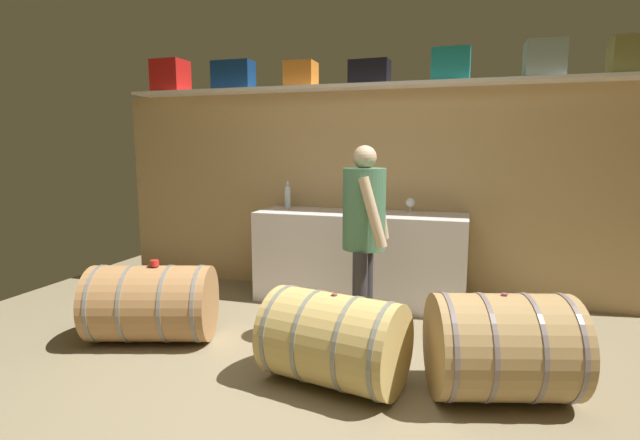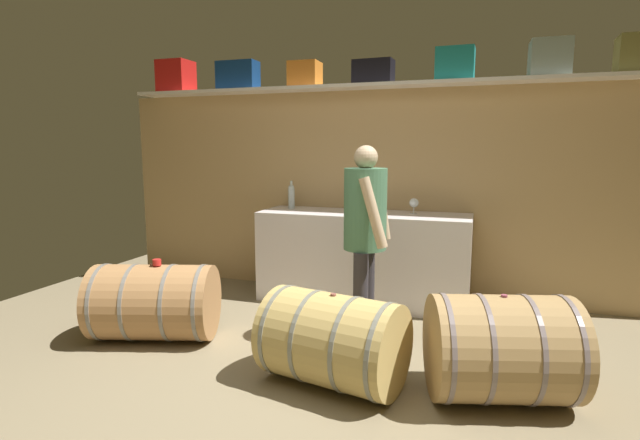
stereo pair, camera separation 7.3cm
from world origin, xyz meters
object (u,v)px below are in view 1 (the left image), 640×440
at_px(toolcase_teal, 451,65).
at_px(wine_barrel_near, 152,303).
at_px(toolcase_navy, 233,76).
at_px(toolcase_grey, 544,60).
at_px(tasting_cup, 155,263).
at_px(winemaker_pouring, 365,224).
at_px(toolcase_red, 170,76).
at_px(wine_bottle_clear, 288,196).
at_px(toolcase_olive, 637,56).
at_px(toolcase_black, 369,73).
at_px(wine_barrel_far, 334,340).
at_px(toolcase_orange, 301,75).
at_px(wine_barrel_flank, 501,346).
at_px(work_cabinet, 360,257).
at_px(wine_glass, 410,203).

height_order(toolcase_teal, wine_barrel_near, toolcase_teal).
distance_m(toolcase_navy, toolcase_grey, 2.95).
xyz_separation_m(toolcase_grey, wine_barrel_near, (-2.87, -1.63, -1.93)).
bearing_deg(tasting_cup, winemaker_pouring, 16.47).
xyz_separation_m(toolcase_red, toolcase_grey, (3.70, 0.00, -0.01)).
bearing_deg(wine_bottle_clear, winemaker_pouring, -46.26).
height_order(toolcase_teal, toolcase_olive, toolcase_olive).
relative_size(toolcase_black, wine_bottle_clear, 1.33).
distance_m(wine_barrel_far, tasting_cup, 1.55).
relative_size(toolcase_red, toolcase_navy, 0.81).
bearing_deg(toolcase_black, toolcase_orange, -177.03).
distance_m(toolcase_red, toolcase_teal, 2.93).
bearing_deg(toolcase_red, toolcase_grey, 0.19).
distance_m(wine_bottle_clear, wine_barrel_flank, 2.66).
xyz_separation_m(work_cabinet, winemaker_pouring, (0.25, -0.97, 0.49)).
relative_size(wine_bottle_clear, wine_barrel_near, 0.27).
distance_m(toolcase_orange, wine_glass, 1.67).
bearing_deg(toolcase_red, wine_glass, -2.31).
bearing_deg(toolcase_grey, tasting_cup, -151.92).
height_order(wine_glass, tasting_cup, wine_glass).
bearing_deg(toolcase_orange, wine_barrel_far, -65.78).
bearing_deg(toolcase_grey, toolcase_red, 178.06).
xyz_separation_m(toolcase_navy, wine_bottle_clear, (0.63, -0.12, -1.22)).
bearing_deg(tasting_cup, toolcase_black, 51.39).
relative_size(wine_bottle_clear, wine_glass, 1.93).
height_order(toolcase_red, wine_barrel_near, toolcase_red).
height_order(toolcase_olive, wine_glass, toolcase_olive).
bearing_deg(toolcase_orange, toolcase_black, -0.57).
bearing_deg(toolcase_teal, wine_barrel_near, -140.90).
bearing_deg(winemaker_pouring, wine_barrel_near, -76.30).
height_order(work_cabinet, wine_bottle_clear, wine_bottle_clear).
distance_m(toolcase_grey, toolcase_olive, 0.69).
height_order(toolcase_teal, wine_bottle_clear, toolcase_teal).
bearing_deg(wine_barrel_far, work_cabinet, 108.90).
distance_m(toolcase_olive, wine_barrel_far, 3.38).
height_order(wine_bottle_clear, winemaker_pouring, winemaker_pouring).
bearing_deg(toolcase_red, wine_barrel_near, -62.63).
height_order(wine_bottle_clear, wine_barrel_far, wine_bottle_clear).
xyz_separation_m(toolcase_navy, wine_barrel_far, (1.62, -1.90, -1.92)).
distance_m(toolcase_grey, wine_barrel_near, 3.82).
distance_m(toolcase_black, tasting_cup, 2.61).
height_order(toolcase_black, winemaker_pouring, toolcase_black).
relative_size(work_cabinet, winemaker_pouring, 1.33).
height_order(toolcase_red, toolcase_olive, toolcase_red).
height_order(toolcase_red, wine_glass, toolcase_red).
distance_m(toolcase_teal, toolcase_grey, 0.77).
height_order(toolcase_navy, toolcase_teal, toolcase_navy).
bearing_deg(wine_glass, toolcase_red, 177.50).
bearing_deg(toolcase_black, toolcase_navy, -177.03).
distance_m(toolcase_teal, wine_barrel_far, 2.76).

